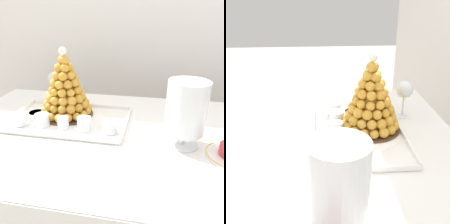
% 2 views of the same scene
% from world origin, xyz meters
% --- Properties ---
extents(backdrop_wall, '(4.80, 0.10, 2.50)m').
position_xyz_m(backdrop_wall, '(0.00, 0.81, 1.25)').
color(backdrop_wall, silver).
rests_on(backdrop_wall, ground_plane).
extents(buffet_table, '(1.58, 0.92, 0.79)m').
position_xyz_m(buffet_table, '(0.00, 0.00, 0.70)').
color(buffet_table, brown).
rests_on(buffet_table, ground_plane).
extents(serving_tray, '(0.54, 0.35, 0.02)m').
position_xyz_m(serving_tray, '(-0.27, 0.06, 0.79)').
color(serving_tray, white).
rests_on(serving_tray, buffet_table).
extents(croquembouche, '(0.25, 0.25, 0.32)m').
position_xyz_m(croquembouche, '(-0.30, 0.11, 0.92)').
color(croquembouche, '#4C331E').
rests_on(croquembouche, serving_tray).
extents(dessert_cup_left, '(0.06, 0.06, 0.05)m').
position_xyz_m(dessert_cup_left, '(-0.46, -0.03, 0.82)').
color(dessert_cup_left, silver).
rests_on(dessert_cup_left, serving_tray).
extents(dessert_cup_mid_left, '(0.06, 0.06, 0.05)m').
position_xyz_m(dessert_cup_mid_left, '(-0.36, -0.02, 0.82)').
color(dessert_cup_mid_left, silver).
rests_on(dessert_cup_mid_left, serving_tray).
extents(dessert_cup_centre, '(0.05, 0.05, 0.05)m').
position_xyz_m(dessert_cup_centre, '(-0.27, -0.03, 0.82)').
color(dessert_cup_centre, silver).
rests_on(dessert_cup_centre, serving_tray).
extents(dessert_cup_mid_right, '(0.06, 0.06, 0.06)m').
position_xyz_m(dessert_cup_mid_right, '(-0.17, -0.02, 0.82)').
color(dessert_cup_mid_right, silver).
rests_on(dessert_cup_mid_right, serving_tray).
extents(dessert_cup_right, '(0.06, 0.06, 0.05)m').
position_xyz_m(dessert_cup_right, '(-0.06, -0.03, 0.82)').
color(dessert_cup_right, silver).
rests_on(dessert_cup_right, serving_tray).
extents(creme_brulee_ramekin, '(0.09, 0.09, 0.03)m').
position_xyz_m(creme_brulee_ramekin, '(-0.43, 0.05, 0.81)').
color(creme_brulee_ramekin, white).
rests_on(creme_brulee_ramekin, serving_tray).
extents(macaron_goblet, '(0.15, 0.15, 0.25)m').
position_xyz_m(macaron_goblet, '(0.22, -0.06, 0.94)').
color(macaron_goblet, white).
rests_on(macaron_goblet, buffet_table).
extents(wine_glass, '(0.08, 0.08, 0.17)m').
position_xyz_m(wine_glass, '(-0.43, 0.28, 0.91)').
color(wine_glass, silver).
rests_on(wine_glass, buffet_table).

